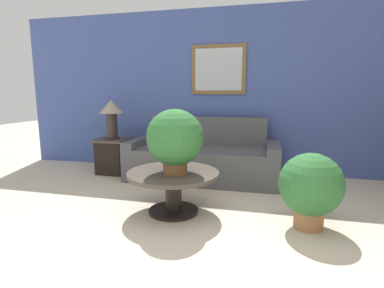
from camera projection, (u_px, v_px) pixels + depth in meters
wall_back at (244, 92)px, 4.75m from camera, size 7.77×0.09×2.60m
couch_main at (203, 159)px, 4.52m from camera, size 2.22×0.91×0.91m
coffee_table at (173, 183)px, 3.23m from camera, size 0.99×0.99×0.46m
side_table at (113, 155)px, 4.85m from camera, size 0.52×0.52×0.56m
table_lamp at (111, 113)px, 4.73m from camera, size 0.38×0.38×0.62m
potted_plant_on_table at (175, 139)px, 3.10m from camera, size 0.60×0.60×0.67m
potted_plant_floor at (311, 187)px, 2.84m from camera, size 0.60×0.60×0.74m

